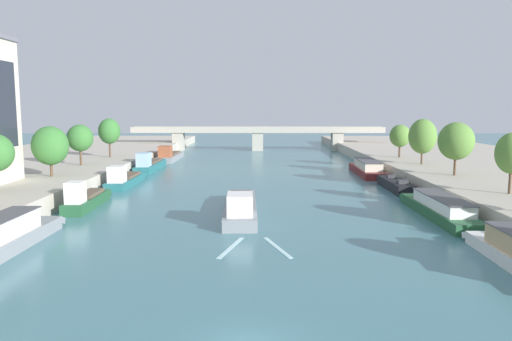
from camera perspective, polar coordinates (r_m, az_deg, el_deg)
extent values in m
cube|color=#B7AD9E|center=(85.73, -26.81, -0.10)|extent=(36.00, 170.00, 2.10)
cube|color=#B7AD9E|center=(85.25, 27.04, -0.15)|extent=(36.00, 170.00, 2.10)
cube|color=gray|center=(50.76, -1.80, -4.44)|extent=(3.59, 16.56, 1.06)
cube|color=gray|center=(59.18, -1.72, -2.67)|extent=(2.98, 1.31, 0.89)
cube|color=gray|center=(50.65, -1.80, -3.82)|extent=(3.65, 16.56, 0.06)
cube|color=white|center=(44.96, -1.87, -3.93)|extent=(2.42, 3.36, 1.92)
cube|color=black|center=(46.54, -1.85, -3.19)|extent=(1.86, 0.09, 0.54)
cube|color=brown|center=(52.23, -1.79, -3.25)|extent=(2.67, 8.63, 0.36)
cylinder|color=#232328|center=(45.69, -1.28, -4.28)|extent=(0.07, 0.07, 1.10)
cube|color=silver|center=(38.74, 2.47, -8.90)|extent=(2.17, 5.83, 0.03)
cube|color=silver|center=(38.68, -2.93, -8.93)|extent=(1.83, 5.90, 0.03)
cube|color=gray|center=(41.67, -27.56, -7.83)|extent=(2.87, 15.81, 1.06)
cube|color=gray|center=(48.84, -22.98, -5.34)|extent=(2.65, 1.24, 0.90)
cube|color=gray|center=(41.53, -27.60, -7.08)|extent=(2.93, 15.81, 0.06)
cube|color=#235633|center=(57.23, -19.04, -3.48)|extent=(2.53, 10.72, 1.10)
cube|color=#235633|center=(62.56, -17.48, -2.44)|extent=(2.11, 1.30, 0.92)
cube|color=#235633|center=(57.13, -19.06, -2.91)|extent=(2.57, 10.72, 0.06)
cube|color=white|center=(53.56, -20.27, -2.39)|extent=(1.71, 2.18, 2.19)
cube|color=black|center=(54.51, -19.93, -1.87)|extent=(1.31, 0.07, 0.61)
cube|color=brown|center=(58.10, -18.75, -2.52)|extent=(1.88, 5.59, 0.36)
cylinder|color=#232328|center=(53.94, -19.77, -2.89)|extent=(0.07, 0.07, 1.10)
cube|color=#23666B|center=(72.20, -14.89, -1.25)|extent=(2.68, 12.36, 0.97)
cube|color=#23666B|center=(78.44, -13.63, -0.48)|extent=(2.52, 1.22, 0.85)
cube|color=#23666B|center=(72.13, -14.91, -0.84)|extent=(2.74, 12.36, 0.06)
cube|color=white|center=(67.99, -15.87, -0.40)|extent=(1.99, 2.48, 2.17)
cube|color=black|center=(69.13, -15.59, 0.00)|extent=(1.59, 0.03, 0.61)
cube|color=brown|center=(73.28, -14.65, -0.55)|extent=(2.08, 6.43, 0.36)
cylinder|color=#232328|center=(68.41, -15.42, -0.79)|extent=(0.07, 0.07, 1.10)
cube|color=#23666B|center=(88.71, -12.16, 0.44)|extent=(2.72, 15.04, 1.20)
cube|color=#23666B|center=(96.35, -11.18, 1.05)|extent=(2.51, 1.26, 0.97)
cube|color=#23666B|center=(88.64, -12.17, 0.84)|extent=(2.78, 15.04, 0.06)
cube|color=#9EBCD6|center=(83.56, -12.93, 1.24)|extent=(2.00, 3.02, 2.25)
cube|color=black|center=(85.00, -12.71, 1.58)|extent=(1.58, 0.04, 0.63)
cube|color=brown|center=(90.08, -11.97, 1.08)|extent=(2.10, 7.82, 0.36)
cylinder|color=#232328|center=(84.12, -12.57, 0.90)|extent=(0.07, 0.07, 1.10)
cube|color=gray|center=(105.17, -9.95, 1.50)|extent=(3.31, 15.03, 1.14)
cube|color=gray|center=(112.85, -9.21, 1.95)|extent=(3.05, 1.26, 0.94)
cube|color=gray|center=(105.12, -9.95, 1.83)|extent=(3.37, 15.03, 0.06)
cube|color=#9E5133|center=(100.03, -10.51, 2.20)|extent=(2.43, 3.02, 2.21)
cube|color=black|center=(101.48, -10.35, 2.46)|extent=(1.92, 0.04, 0.62)
cube|color=brown|center=(106.57, -9.80, 2.01)|extent=(2.55, 7.82, 0.36)
cylinder|color=#232328|center=(100.57, -10.17, 1.92)|extent=(0.07, 0.07, 1.10)
cube|color=silver|center=(44.14, 24.41, -6.83)|extent=(2.24, 1.25, 0.81)
cube|color=#235633|center=(52.49, 20.50, -4.55)|extent=(3.10, 15.90, 0.99)
cube|color=#235633|center=(60.17, 17.78, -2.89)|extent=(2.87, 1.23, 0.86)
cube|color=#235633|center=(52.39, 20.53, -3.98)|extent=(3.16, 15.90, 0.06)
cube|color=white|center=(51.56, 20.86, -3.51)|extent=(2.53, 10.18, 1.12)
cube|color=#4C4C51|center=(51.45, 20.89, -2.85)|extent=(2.71, 10.48, 0.08)
cylinder|color=#232328|center=(48.11, 23.03, -4.36)|extent=(0.07, 0.07, 1.10)
cube|color=black|center=(68.08, 15.94, -1.67)|extent=(2.30, 10.75, 1.23)
cube|color=black|center=(73.53, 14.76, -0.89)|extent=(2.18, 1.26, 0.98)
cube|color=black|center=(67.98, 15.96, -1.13)|extent=(2.35, 10.75, 0.06)
cube|color=#38383D|center=(70.21, 15.45, -0.67)|extent=(1.15, 0.90, 0.40)
cube|color=#38383D|center=(65.08, 16.67, -1.27)|extent=(1.26, 1.10, 0.48)
cylinder|color=#232328|center=(64.93, 17.03, -1.03)|extent=(0.07, 0.07, 1.10)
cube|color=maroon|center=(83.09, 12.76, -0.09)|extent=(3.79, 15.70, 1.01)
cube|color=maroon|center=(91.05, 11.80, 0.62)|extent=(3.27, 1.30, 0.87)
cube|color=maroon|center=(83.02, 12.77, 0.27)|extent=(3.86, 15.70, 0.06)
cube|color=beige|center=(82.18, 12.89, 0.69)|extent=(3.04, 10.06, 1.31)
cube|color=#4C4C51|center=(82.11, 12.90, 1.17)|extent=(3.25, 10.37, 0.08)
cylinder|color=#232328|center=(78.50, 13.79, 0.28)|extent=(0.07, 0.07, 1.10)
cylinder|color=brown|center=(68.31, -22.70, 0.44)|extent=(0.34, 0.34, 2.61)
ellipsoid|color=#387533|center=(68.07, -22.81, 2.68)|extent=(4.58, 4.58, 4.99)
cylinder|color=brown|center=(80.44, -19.71, 1.68)|extent=(0.35, 0.35, 3.08)
ellipsoid|color=#387533|center=(80.24, -19.79, 3.58)|extent=(3.95, 3.95, 4.13)
cylinder|color=brown|center=(92.46, -16.63, 2.56)|extent=(0.35, 0.35, 3.43)
ellipsoid|color=#387533|center=(92.29, -16.69, 4.40)|extent=(3.87, 3.87, 4.56)
cylinder|color=brown|center=(56.45, 27.45, -0.90)|extent=(0.29, 0.29, 3.02)
ellipsoid|color=#568438|center=(56.17, 27.60, 1.79)|extent=(3.24, 3.24, 4.20)
cylinder|color=brown|center=(69.21, 22.13, 0.77)|extent=(0.33, 0.33, 3.15)
ellipsoid|color=#568438|center=(68.97, 22.24, 3.19)|extent=(4.58, 4.58, 4.92)
cylinder|color=brown|center=(81.50, 18.72, 1.71)|extent=(0.29, 0.29, 2.89)
ellipsoid|color=#568438|center=(81.29, 18.80, 3.78)|extent=(4.33, 4.33, 5.46)
cylinder|color=brown|center=(91.96, 16.35, 2.34)|extent=(0.36, 0.36, 2.76)
ellipsoid|color=#568438|center=(91.80, 16.40, 3.89)|extent=(3.68, 3.68, 4.02)
cube|color=#ADA899|center=(128.04, 0.20, 4.57)|extent=(65.43, 4.40, 0.60)
cube|color=#ADA899|center=(126.01, 0.20, 4.87)|extent=(65.43, 0.30, 0.90)
cube|color=#ADA899|center=(130.01, 0.20, 4.94)|extent=(65.43, 0.30, 0.90)
cube|color=#ADA899|center=(129.93, -8.99, 3.35)|extent=(2.80, 3.60, 4.66)
cube|color=#ADA899|center=(128.19, 0.20, 3.39)|extent=(2.80, 3.60, 4.66)
cube|color=#ADA899|center=(129.76, 9.40, 3.34)|extent=(2.80, 3.60, 4.66)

